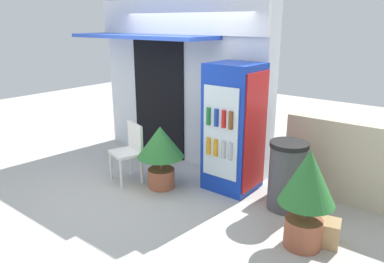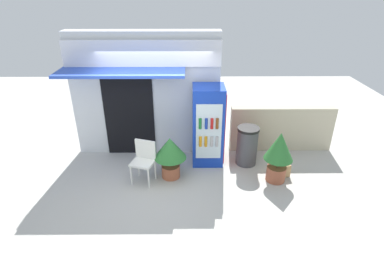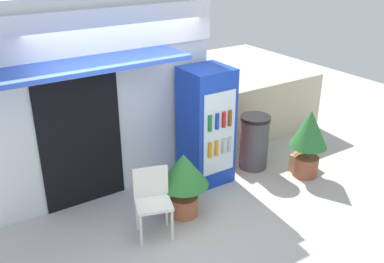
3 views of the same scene
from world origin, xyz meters
TOP-DOWN VIEW (x-y plane):
  - ground at (0.00, 0.00)m, footprint 16.00×16.00m
  - storefront_building at (-0.28, 1.36)m, footprint 3.44×1.13m
  - drink_cooler at (1.17, 0.80)m, footprint 0.71×0.72m
  - plastic_chair at (-0.19, 0.05)m, footprint 0.55×0.51m
  - potted_plant_near_shop at (0.35, 0.16)m, footprint 0.68×0.68m
  - potted_plant_curbside at (2.58, 0.01)m, footprint 0.60×0.60m
  - trash_bin at (2.06, 0.70)m, footprint 0.49×0.49m
  - stone_boundary_wall at (3.02, 1.39)m, footprint 2.51×0.24m
  - cardboard_box at (2.70, 0.19)m, footprint 0.47×0.35m

SIDE VIEW (x-z plane):
  - ground at x=0.00m, z-range 0.00..0.00m
  - cardboard_box at x=2.70m, z-range 0.00..0.28m
  - trash_bin at x=2.06m, z-range 0.00..0.92m
  - plastic_chair at x=-0.19m, z-range 0.08..0.98m
  - stone_boundary_wall at x=3.02m, z-range 0.00..1.12m
  - potted_plant_near_shop at x=0.35m, z-range 0.14..1.08m
  - potted_plant_curbside at x=2.58m, z-range 0.13..1.25m
  - drink_cooler at x=1.17m, z-range 0.00..1.83m
  - storefront_building at x=-0.28m, z-range 0.06..2.95m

